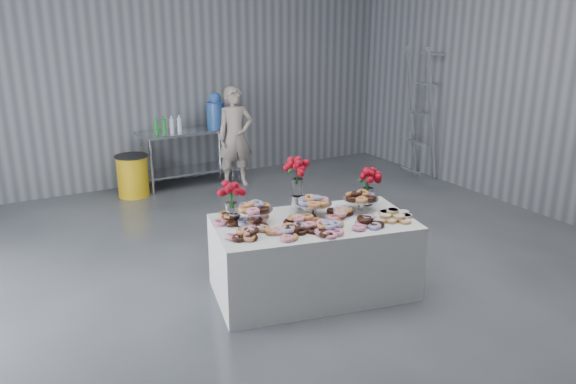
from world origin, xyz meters
name	(u,v)px	position (x,y,z in m)	size (l,w,h in m)	color
ground	(309,295)	(0.00, 0.00, 0.00)	(9.00, 9.00, 0.00)	#3D4046
room_walls	(279,15)	(-0.27, 0.07, 2.64)	(8.04, 9.04, 4.02)	slate
display_table	(313,257)	(0.08, 0.05, 0.38)	(1.90, 1.00, 0.75)	silver
prep_table	(187,148)	(0.22, 4.10, 0.62)	(1.50, 0.60, 0.90)	silver
donut_mounds	(317,218)	(0.08, 0.00, 0.80)	(1.80, 0.80, 0.09)	#DA8C50
cake_stand_left	(254,208)	(-0.43, 0.31, 0.89)	(0.36, 0.36, 0.17)	silver
cake_stand_mid	(314,202)	(0.16, 0.19, 0.89)	(0.36, 0.36, 0.17)	silver
cake_stand_right	(361,197)	(0.65, 0.09, 0.89)	(0.36, 0.36, 0.17)	silver
danish_pile	(392,213)	(0.79, -0.25, 0.81)	(0.48, 0.48, 0.11)	silver
bouquet_left	(231,191)	(-0.60, 0.45, 1.05)	(0.26, 0.26, 0.42)	white
bouquet_right	(369,177)	(0.83, 0.20, 1.05)	(0.26, 0.26, 0.42)	white
bouquet_center	(298,174)	(0.10, 0.41, 1.13)	(0.26, 0.26, 0.57)	silver
water_jug	(216,112)	(0.72, 4.10, 1.15)	(0.28, 0.28, 0.55)	#3D72CF
drink_bottles	(168,124)	(-0.10, 4.00, 1.04)	(0.54, 0.08, 0.27)	#268C33
person	(235,137)	(0.89, 3.75, 0.79)	(0.57, 0.38, 1.58)	#CC8C93
trash_barrel	(133,176)	(-0.70, 3.97, 0.32)	(0.49, 0.49, 0.63)	gold
stepladder	(421,113)	(3.75, 2.70, 1.08)	(0.24, 0.53, 2.16)	silver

